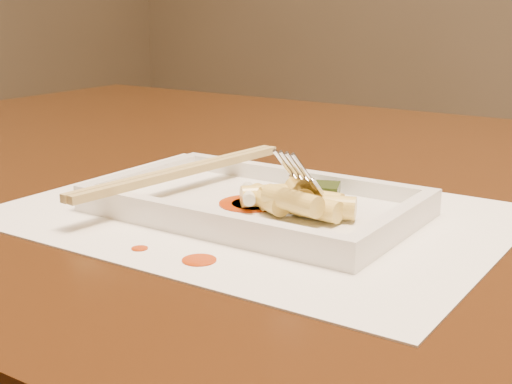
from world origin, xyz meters
The scene contains 25 objects.
table centered at (0.00, 0.00, 0.65)m, with size 1.40×0.90×0.75m.
placemat centered at (0.06, -0.17, 0.75)m, with size 0.40×0.30×0.00m, color white.
sauce_splatter_a centered at (0.09, -0.28, 0.75)m, with size 0.02×0.02×0.00m, color #AC3005.
sauce_splatter_b centered at (0.04, -0.29, 0.75)m, with size 0.01×0.01×0.00m, color #AC3005.
plate_base centered at (0.06, -0.17, 0.76)m, with size 0.26×0.16×0.01m, color white.
plate_rim_far centered at (0.06, -0.09, 0.77)m, with size 0.26×0.01×0.01m, color white.
plate_rim_near centered at (0.06, -0.24, 0.77)m, with size 0.26×0.01×0.01m, color white.
plate_rim_left centered at (-0.06, -0.17, 0.77)m, with size 0.01×0.14×0.01m, color white.
plate_rim_right centered at (0.19, -0.17, 0.77)m, with size 0.01×0.14×0.01m, color white.
veg_piece centered at (0.10, -0.13, 0.77)m, with size 0.04×0.03×0.01m, color black.
scallion_white centered at (0.06, -0.18, 0.77)m, with size 0.01×0.01×0.04m, color #EAEACC.
scallion_green centered at (0.10, -0.15, 0.77)m, with size 0.01×0.01×0.09m, color #278D16.
chopstick_a centered at (-0.02, -0.17, 0.78)m, with size 0.01×0.25×0.01m, color tan.
chopstick_b centered at (-0.01, -0.17, 0.78)m, with size 0.01×0.25×0.01m, color tan.
fork centered at (0.13, -0.15, 0.83)m, with size 0.09×0.10×0.14m, color silver, non-canonical shape.
sauce_blob_0 centered at (0.06, -0.17, 0.76)m, with size 0.05×0.05×0.00m, color #AC3005.
sauce_blob_1 centered at (0.06, -0.17, 0.76)m, with size 0.04×0.04×0.00m, color #AC3005.
rice_cake_0 centered at (0.08, -0.17, 0.77)m, with size 0.02×0.02×0.04m, color #EFDE6F.
rice_cake_1 centered at (0.08, -0.18, 0.77)m, with size 0.02×0.02×0.04m, color #EFDE6F.
rice_cake_2 centered at (0.10, -0.17, 0.78)m, with size 0.02×0.02×0.04m, color #EFDE6F.
rice_cake_3 centered at (0.09, -0.16, 0.77)m, with size 0.02×0.02×0.05m, color #EFDE6F.
rice_cake_4 centered at (0.11, -0.17, 0.77)m, with size 0.02×0.02×0.05m, color #EFDE6F.
rice_cake_5 centered at (0.11, -0.19, 0.78)m, with size 0.02×0.02×0.05m, color #EFDE6F.
rice_cake_6 centered at (0.13, -0.18, 0.77)m, with size 0.02×0.02×0.04m, color #EFDE6F.
rice_cake_7 centered at (0.13, -0.17, 0.77)m, with size 0.02×0.02×0.04m, color #EFDE6F.
Camera 1 is at (0.38, -0.64, 0.92)m, focal length 50.00 mm.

